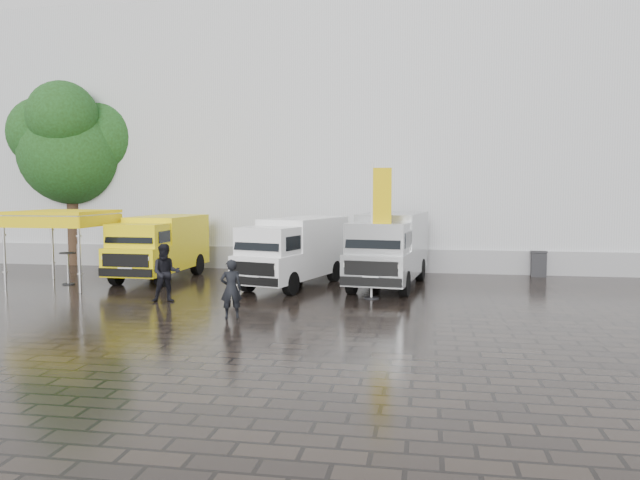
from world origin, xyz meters
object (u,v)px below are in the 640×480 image
object	(u,v)px
canopy_tent	(63,216)
wheelie_bin	(539,264)
person_front	(231,289)
person_tent	(166,273)
van_white	(294,252)
flagpole	(377,224)
cocktail_table	(68,269)
van_silver	(389,250)
van_yellow	(159,248)

from	to	relation	value
canopy_tent	wheelie_bin	size ratio (longest dim) A/B	2.92
canopy_tent	wheelie_bin	distance (m)	18.74
person_front	person_tent	world-z (taller)	person_tent
person_front	van_white	bearing A→B (deg)	-115.72
canopy_tent	flagpole	size ratio (longest dim) A/B	0.69
canopy_tent	cocktail_table	xyz separation A→B (m)	(-0.02, 0.26, -2.00)
flagpole	person_tent	xyz separation A→B (m)	(-6.54, -1.72, -1.51)
wheelie_bin	person_front	size ratio (longest dim) A/B	0.64
van_silver	person_tent	world-z (taller)	van_silver
wheelie_bin	person_tent	bearing A→B (deg)	-142.19
van_silver	flagpole	bearing A→B (deg)	-87.71
van_yellow	flagpole	bearing A→B (deg)	-17.21
canopy_tent	person_tent	distance (m)	5.94
van_white	flagpole	size ratio (longest dim) A/B	1.30
flagpole	cocktail_table	world-z (taller)	flagpole
van_silver	flagpole	distance (m)	2.87
van_yellow	van_white	xyz separation A→B (m)	(5.62, -0.81, 0.00)
cocktail_table	wheelie_bin	bearing A→B (deg)	16.63
wheelie_bin	van_white	bearing A→B (deg)	-150.47
wheelie_bin	cocktail_table	bearing A→B (deg)	-158.22
canopy_tent	person_tent	xyz separation A→B (m)	(5.09, -2.55, -1.68)
cocktail_table	person_front	xyz separation A→B (m)	(7.93, -4.88, 0.22)
van_white	person_front	size ratio (longest dim) A/B	3.51
van_silver	wheelie_bin	world-z (taller)	van_silver
canopy_tent	cocktail_table	bearing A→B (deg)	95.25
flagpole	van_silver	bearing A→B (deg)	85.13
cocktail_table	person_tent	xyz separation A→B (m)	(5.12, -2.81, 0.32)
cocktail_table	van_white	bearing A→B (deg)	7.25
cocktail_table	person_front	world-z (taller)	person_front
person_front	person_tent	distance (m)	3.49
van_silver	van_white	bearing A→B (deg)	-165.00
van_silver	wheelie_bin	distance (m)	7.05
van_white	cocktail_table	distance (m)	8.52
van_white	cocktail_table	world-z (taller)	van_white
canopy_tent	person_front	size ratio (longest dim) A/B	1.87
cocktail_table	van_yellow	bearing A→B (deg)	33.77
flagpole	wheelie_bin	size ratio (longest dim) A/B	4.21
flagpole	canopy_tent	bearing A→B (deg)	175.90
cocktail_table	person_tent	size ratio (longest dim) A/B	0.66
van_silver	cocktail_table	size ratio (longest dim) A/B	5.10
wheelie_bin	person_tent	distance (m)	15.06
van_silver	person_front	bearing A→B (deg)	-114.44
cocktail_table	van_silver	bearing A→B (deg)	7.42
person_tent	wheelie_bin	bearing A→B (deg)	9.45
van_white	person_front	xyz separation A→B (m)	(-0.50, -5.95, -0.43)
van_white	person_tent	distance (m)	5.11
canopy_tent	wheelie_bin	xyz separation A→B (m)	(17.77, 5.57, -2.07)
flagpole	cocktail_table	size ratio (longest dim) A/B	3.66
van_white	canopy_tent	xyz separation A→B (m)	(-8.41, -1.33, 1.35)
canopy_tent	cocktail_table	size ratio (longest dim) A/B	2.54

